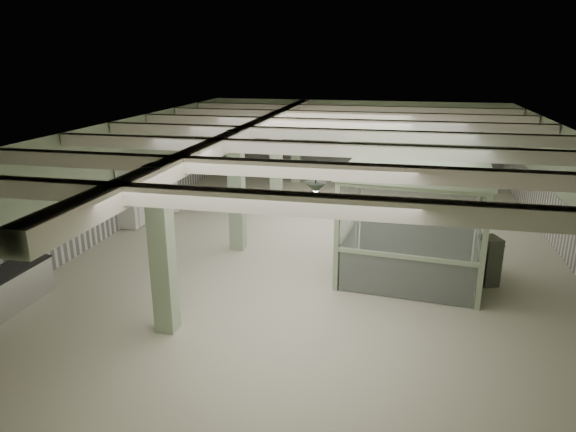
# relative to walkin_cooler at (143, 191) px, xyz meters

# --- Properties ---
(floor) EXTENTS (20.00, 20.00, 0.00)m
(floor) POSITION_rel_walkin_cooler_xyz_m (6.62, -1.00, -1.07)
(floor) COLOR silver
(floor) RESTS_ON ground
(ceiling) EXTENTS (14.00, 20.00, 0.02)m
(ceiling) POSITION_rel_walkin_cooler_xyz_m (6.62, -1.00, 2.53)
(ceiling) COLOR silver
(ceiling) RESTS_ON wall_back
(wall_back) EXTENTS (14.00, 0.02, 3.60)m
(wall_back) POSITION_rel_walkin_cooler_xyz_m (6.62, 9.00, 0.73)
(wall_back) COLOR #ADC19A
(wall_back) RESTS_ON floor
(wall_front) EXTENTS (14.00, 0.02, 3.60)m
(wall_front) POSITION_rel_walkin_cooler_xyz_m (6.62, -11.00, 0.73)
(wall_front) COLOR #ADC19A
(wall_front) RESTS_ON floor
(wall_left) EXTENTS (0.02, 20.00, 3.60)m
(wall_left) POSITION_rel_walkin_cooler_xyz_m (-0.38, -1.00, 0.73)
(wall_left) COLOR #ADC19A
(wall_left) RESTS_ON floor
(wall_right) EXTENTS (0.02, 20.00, 3.60)m
(wall_right) POSITION_rel_walkin_cooler_xyz_m (13.62, -1.00, 0.73)
(wall_right) COLOR #ADC19A
(wall_right) RESTS_ON floor
(wainscot_left) EXTENTS (0.05, 19.90, 1.50)m
(wainscot_left) POSITION_rel_walkin_cooler_xyz_m (-0.35, -1.00, -0.32)
(wainscot_left) COLOR silver
(wainscot_left) RESTS_ON floor
(wainscot_right) EXTENTS (0.05, 19.90, 1.50)m
(wainscot_right) POSITION_rel_walkin_cooler_xyz_m (13.60, -1.00, -0.32)
(wainscot_right) COLOR silver
(wainscot_right) RESTS_ON floor
(wainscot_back) EXTENTS (13.90, 0.05, 1.50)m
(wainscot_back) POSITION_rel_walkin_cooler_xyz_m (6.62, 8.97, -0.32)
(wainscot_back) COLOR silver
(wainscot_back) RESTS_ON floor
(girder) EXTENTS (0.45, 19.90, 0.40)m
(girder) POSITION_rel_walkin_cooler_xyz_m (4.12, -1.00, 2.31)
(girder) COLOR white
(girder) RESTS_ON ceiling
(beam_a) EXTENTS (13.90, 0.35, 0.32)m
(beam_a) POSITION_rel_walkin_cooler_xyz_m (6.62, -8.50, 2.35)
(beam_a) COLOR white
(beam_a) RESTS_ON ceiling
(beam_b) EXTENTS (13.90, 0.35, 0.32)m
(beam_b) POSITION_rel_walkin_cooler_xyz_m (6.62, -6.00, 2.35)
(beam_b) COLOR white
(beam_b) RESTS_ON ceiling
(beam_c) EXTENTS (13.90, 0.35, 0.32)m
(beam_c) POSITION_rel_walkin_cooler_xyz_m (6.62, -3.50, 2.35)
(beam_c) COLOR white
(beam_c) RESTS_ON ceiling
(beam_d) EXTENTS (13.90, 0.35, 0.32)m
(beam_d) POSITION_rel_walkin_cooler_xyz_m (6.62, -1.00, 2.35)
(beam_d) COLOR white
(beam_d) RESTS_ON ceiling
(beam_e) EXTENTS (13.90, 0.35, 0.32)m
(beam_e) POSITION_rel_walkin_cooler_xyz_m (6.62, 1.50, 2.35)
(beam_e) COLOR white
(beam_e) RESTS_ON ceiling
(beam_f) EXTENTS (13.90, 0.35, 0.32)m
(beam_f) POSITION_rel_walkin_cooler_xyz_m (6.62, 4.00, 2.35)
(beam_f) COLOR white
(beam_f) RESTS_ON ceiling
(beam_g) EXTENTS (13.90, 0.35, 0.32)m
(beam_g) POSITION_rel_walkin_cooler_xyz_m (6.62, 6.50, 2.35)
(beam_g) COLOR white
(beam_g) RESTS_ON ceiling
(column_a) EXTENTS (0.42, 0.42, 3.60)m
(column_a) POSITION_rel_walkin_cooler_xyz_m (4.12, -7.00, 0.73)
(column_a) COLOR #A4BC97
(column_a) RESTS_ON floor
(column_b) EXTENTS (0.42, 0.42, 3.60)m
(column_b) POSITION_rel_walkin_cooler_xyz_m (4.12, -2.00, 0.73)
(column_b) COLOR #A4BC97
(column_b) RESTS_ON floor
(column_c) EXTENTS (0.42, 0.42, 3.60)m
(column_c) POSITION_rel_walkin_cooler_xyz_m (4.12, 3.00, 0.73)
(column_c) COLOR #A4BC97
(column_c) RESTS_ON floor
(column_d) EXTENTS (0.42, 0.42, 3.60)m
(column_d) POSITION_rel_walkin_cooler_xyz_m (4.12, 7.00, 0.73)
(column_d) COLOR #A4BC97
(column_d) RESTS_ON floor
(pendant_front) EXTENTS (0.44, 0.44, 0.22)m
(pendant_front) POSITION_rel_walkin_cooler_xyz_m (7.12, -6.00, 1.98)
(pendant_front) COLOR #2D3D2F
(pendant_front) RESTS_ON ceiling
(pendant_mid) EXTENTS (0.44, 0.44, 0.22)m
(pendant_mid) POSITION_rel_walkin_cooler_xyz_m (7.12, -0.50, 1.98)
(pendant_mid) COLOR #2D3D2F
(pendant_mid) RESTS_ON ceiling
(pendant_back) EXTENTS (0.44, 0.44, 0.22)m
(pendant_back) POSITION_rel_walkin_cooler_xyz_m (7.12, 4.50, 1.98)
(pendant_back) COLOR #2D3D2F
(pendant_back) RESTS_ON ceiling
(pitcher_near) EXTENTS (0.22, 0.24, 0.26)m
(pitcher_near) POSITION_rel_walkin_cooler_xyz_m (0.04, -6.01, -0.04)
(pitcher_near) COLOR silver
(pitcher_near) RESTS_ON prep_counter
(walkin_cooler) EXTENTS (1.09, 2.34, 2.15)m
(walkin_cooler) POSITION_rel_walkin_cooler_xyz_m (0.00, 0.00, 0.00)
(walkin_cooler) COLOR white
(walkin_cooler) RESTS_ON floor
(guard_booth) EXTENTS (3.91, 3.40, 2.93)m
(guard_booth) POSITION_rel_walkin_cooler_xyz_m (9.21, -3.07, 0.87)
(guard_booth) COLOR #A2B994
(guard_booth) RESTS_ON floor
(filing_cabinet) EXTENTS (0.59, 0.69, 1.26)m
(filing_cabinet) POSITION_rel_walkin_cooler_xyz_m (11.16, -3.08, -0.44)
(filing_cabinet) COLOR #585B4C
(filing_cabinet) RESTS_ON floor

